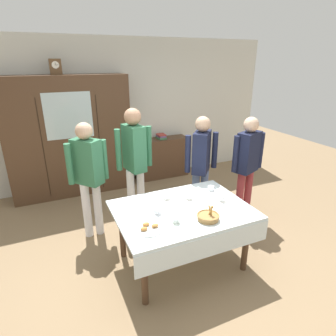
# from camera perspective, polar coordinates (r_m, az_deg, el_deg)

# --- Properties ---
(ground_plane) EXTENTS (12.00, 12.00, 0.00)m
(ground_plane) POSITION_cam_1_polar(r_m,az_deg,el_deg) (3.77, 1.30, -16.69)
(ground_plane) COLOR #846B4C
(ground_plane) RESTS_ON ground
(back_wall) EXTENTS (6.40, 0.10, 2.70)m
(back_wall) POSITION_cam_1_polar(r_m,az_deg,el_deg) (5.57, -10.54, 10.88)
(back_wall) COLOR silver
(back_wall) RESTS_ON ground
(dining_table) EXTENTS (1.50, 1.09, 0.74)m
(dining_table) POSITION_cam_1_polar(r_m,az_deg,el_deg) (3.23, 3.20, -10.04)
(dining_table) COLOR #4C3321
(dining_table) RESTS_ON ground
(wall_cabinet) EXTENTS (2.07, 0.46, 2.08)m
(wall_cabinet) POSITION_cam_1_polar(r_m,az_deg,el_deg) (5.21, -19.17, 5.87)
(wall_cabinet) COLOR #4C3321
(wall_cabinet) RESTS_ON ground
(mantel_clock) EXTENTS (0.18, 0.11, 0.24)m
(mantel_clock) POSITION_cam_1_polar(r_m,az_deg,el_deg) (5.04, -21.82, 18.50)
(mantel_clock) COLOR brown
(mantel_clock) RESTS_ON wall_cabinet
(bookshelf_low) EXTENTS (1.10, 0.35, 0.81)m
(bookshelf_low) POSITION_cam_1_polar(r_m,az_deg,el_deg) (5.83, -1.36, 2.09)
(bookshelf_low) COLOR #4C3321
(bookshelf_low) RESTS_ON ground
(book_stack) EXTENTS (0.17, 0.22, 0.10)m
(book_stack) POSITION_cam_1_polar(r_m,az_deg,el_deg) (5.70, -1.40, 6.40)
(book_stack) COLOR #3D754C
(book_stack) RESTS_ON bookshelf_low
(tea_cup_far_right) EXTENTS (0.13, 0.13, 0.06)m
(tea_cup_far_right) POSITION_cam_1_polar(r_m,az_deg,el_deg) (2.94, 1.59, -10.56)
(tea_cup_far_right) COLOR silver
(tea_cup_far_right) RESTS_ON dining_table
(tea_cup_near_left) EXTENTS (0.13, 0.13, 0.06)m
(tea_cup_near_left) POSITION_cam_1_polar(r_m,az_deg,el_deg) (3.40, 4.20, -5.90)
(tea_cup_near_left) COLOR white
(tea_cup_near_left) RESTS_ON dining_table
(tea_cup_front_edge) EXTENTS (0.13, 0.13, 0.06)m
(tea_cup_front_edge) POSITION_cam_1_polar(r_m,az_deg,el_deg) (3.41, 10.79, -6.23)
(tea_cup_front_edge) COLOR white
(tea_cup_front_edge) RESTS_ON dining_table
(tea_cup_mid_right) EXTENTS (0.13, 0.13, 0.06)m
(tea_cup_mid_right) POSITION_cam_1_polar(r_m,az_deg,el_deg) (3.09, -2.22, -8.85)
(tea_cup_mid_right) COLOR white
(tea_cup_mid_right) RESTS_ON dining_table
(tea_cup_far_left) EXTENTS (0.13, 0.13, 0.06)m
(tea_cup_far_left) POSITION_cam_1_polar(r_m,az_deg,el_deg) (3.65, 8.66, -4.16)
(tea_cup_far_left) COLOR white
(tea_cup_far_left) RESTS_ON dining_table
(tea_cup_mid_left) EXTENTS (0.13, 0.13, 0.06)m
(tea_cup_mid_left) POSITION_cam_1_polar(r_m,az_deg,el_deg) (3.39, -0.27, -5.99)
(tea_cup_mid_left) COLOR white
(tea_cup_mid_left) RESTS_ON dining_table
(bread_basket) EXTENTS (0.24, 0.24, 0.16)m
(bread_basket) POSITION_cam_1_polar(r_m,az_deg,el_deg) (3.02, 8.12, -9.70)
(bread_basket) COLOR #9E7542
(bread_basket) RESTS_ON dining_table
(pastry_plate) EXTENTS (0.28, 0.28, 0.05)m
(pastry_plate) POSITION_cam_1_polar(r_m,az_deg,el_deg) (2.85, -3.87, -12.05)
(pastry_plate) COLOR white
(pastry_plate) RESTS_ON dining_table
(spoon_far_right) EXTENTS (0.12, 0.02, 0.01)m
(spoon_far_right) POSITION_cam_1_polar(r_m,az_deg,el_deg) (3.55, 2.55, -5.07)
(spoon_far_right) COLOR silver
(spoon_far_right) RESTS_ON dining_table
(spoon_far_left) EXTENTS (0.12, 0.02, 0.01)m
(spoon_far_left) POSITION_cam_1_polar(r_m,az_deg,el_deg) (3.19, 12.60, -8.87)
(spoon_far_left) COLOR silver
(spoon_far_left) RESTS_ON dining_table
(person_near_right_end) EXTENTS (0.52, 0.40, 1.59)m
(person_near_right_end) POSITION_cam_1_polar(r_m,az_deg,el_deg) (4.06, 6.74, 1.64)
(person_near_right_end) COLOR slate
(person_near_right_end) RESTS_ON ground
(person_behind_table_right) EXTENTS (0.52, 0.41, 1.59)m
(person_behind_table_right) POSITION_cam_1_polar(r_m,az_deg,el_deg) (3.79, -15.85, -0.46)
(person_behind_table_right) COLOR silver
(person_behind_table_right) RESTS_ON ground
(person_by_cabinet) EXTENTS (0.52, 0.39, 1.72)m
(person_by_cabinet) POSITION_cam_1_polar(r_m,az_deg,el_deg) (3.95, -6.83, 2.41)
(person_by_cabinet) COLOR silver
(person_by_cabinet) RESTS_ON ground
(person_beside_shelf) EXTENTS (0.52, 0.32, 1.58)m
(person_beside_shelf) POSITION_cam_1_polar(r_m,az_deg,el_deg) (4.22, 15.78, 1.58)
(person_beside_shelf) COLOR #933338
(person_beside_shelf) RESTS_ON ground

